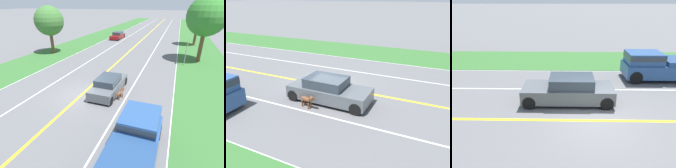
# 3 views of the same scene
# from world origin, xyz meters

# --- Properties ---
(ground_plane) EXTENTS (400.00, 400.00, 0.00)m
(ground_plane) POSITION_xyz_m (0.00, 0.00, 0.00)
(ground_plane) COLOR #5B5B5E
(centre_divider_line) EXTENTS (0.18, 160.00, 0.01)m
(centre_divider_line) POSITION_xyz_m (0.00, 0.00, 0.00)
(centre_divider_line) COLOR yellow
(centre_divider_line) RESTS_ON ground
(lane_edge_line_right) EXTENTS (0.14, 160.00, 0.01)m
(lane_edge_line_right) POSITION_xyz_m (7.00, 0.00, 0.00)
(lane_edge_line_right) COLOR white
(lane_edge_line_right) RESTS_ON ground
(lane_edge_line_left) EXTENTS (0.14, 160.00, 0.01)m
(lane_edge_line_left) POSITION_xyz_m (-7.00, 0.00, 0.00)
(lane_edge_line_left) COLOR white
(lane_edge_line_left) RESTS_ON ground
(lane_dash_same_dir) EXTENTS (0.10, 160.00, 0.01)m
(lane_dash_same_dir) POSITION_xyz_m (3.50, 0.00, 0.00)
(lane_dash_same_dir) COLOR white
(lane_dash_same_dir) RESTS_ON ground
(lane_dash_oncoming) EXTENTS (0.10, 160.00, 0.01)m
(lane_dash_oncoming) POSITION_xyz_m (-3.50, 0.00, 0.00)
(lane_dash_oncoming) COLOR white
(lane_dash_oncoming) RESTS_ON ground
(grass_verge_left) EXTENTS (6.00, 160.00, 0.03)m
(grass_verge_left) POSITION_xyz_m (-10.00, 0.00, 0.01)
(grass_verge_left) COLOR #33662D
(grass_verge_left) RESTS_ON ground
(ego_car) EXTENTS (1.89, 4.57, 1.39)m
(ego_car) POSITION_xyz_m (1.88, 1.11, 0.65)
(ego_car) COLOR #51565B
(ego_car) RESTS_ON ground
(dog) EXTENTS (0.44, 1.21, 0.79)m
(dog) POSITION_xyz_m (3.11, 0.47, 0.48)
(dog) COLOR brown
(dog) RESTS_ON ground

